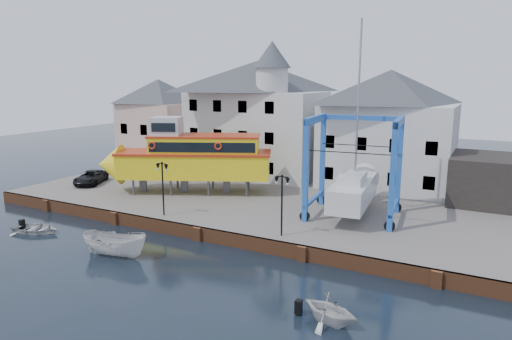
% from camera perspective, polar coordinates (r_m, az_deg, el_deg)
% --- Properties ---
extents(ground, '(140.00, 140.00, 0.00)m').
position_cam_1_polar(ground, '(33.26, -7.25, -8.74)').
color(ground, '#19262D').
rests_on(ground, ground).
extents(hardstanding, '(44.00, 22.00, 1.00)m').
position_cam_1_polar(hardstanding, '(42.15, 1.34, -3.59)').
color(hardstanding, '#615E5C').
rests_on(hardstanding, ground).
extents(quay_wall, '(44.00, 0.47, 1.00)m').
position_cam_1_polar(quay_wall, '(33.18, -7.17, -7.87)').
color(quay_wall, brown).
rests_on(quay_wall, ground).
extents(building_pink, '(8.00, 7.00, 10.30)m').
position_cam_1_polar(building_pink, '(56.75, -11.94, 5.84)').
color(building_pink, beige).
rests_on(building_pink, hardstanding).
extents(building_white_main, '(14.00, 8.30, 14.00)m').
position_cam_1_polar(building_white_main, '(49.68, 0.14, 6.71)').
color(building_white_main, silver).
rests_on(building_white_main, hardstanding).
extents(building_white_right, '(12.00, 8.00, 11.20)m').
position_cam_1_polar(building_white_right, '(45.64, 16.18, 4.91)').
color(building_white_right, silver).
rests_on(building_white_right, hardstanding).
extents(shed_dark, '(8.00, 7.00, 4.00)m').
position_cam_1_polar(shed_dark, '(43.29, 28.40, -1.18)').
color(shed_dark, black).
rests_on(shed_dark, hardstanding).
extents(lamp_post_left, '(1.12, 0.32, 4.20)m').
position_cam_1_polar(lamp_post_left, '(35.39, -11.62, -0.62)').
color(lamp_post_left, black).
rests_on(lamp_post_left, hardstanding).
extents(lamp_post_right, '(1.12, 0.32, 4.20)m').
position_cam_1_polar(lamp_post_right, '(30.16, 3.27, -2.48)').
color(lamp_post_right, black).
rests_on(lamp_post_right, hardstanding).
extents(tour_boat, '(16.11, 10.15, 6.97)m').
position_cam_1_polar(tour_boat, '(42.40, -8.96, 1.60)').
color(tour_boat, '#59595E').
rests_on(tour_boat, hardstanding).
extents(travel_lift, '(7.32, 9.89, 14.64)m').
position_cam_1_polar(travel_lift, '(36.14, 12.32, -1.59)').
color(travel_lift, '#1F48B1').
rests_on(travel_lift, hardstanding).
extents(van, '(3.95, 5.18, 1.31)m').
position_cam_1_polar(van, '(48.64, -19.95, -0.86)').
color(van, black).
rests_on(van, hardstanding).
extents(motorboat_a, '(4.93, 2.53, 1.81)m').
position_cam_1_polar(motorboat_a, '(31.70, -17.10, -10.20)').
color(motorboat_a, silver).
rests_on(motorboat_a, ground).
extents(motorboat_c, '(3.49, 3.20, 1.55)m').
position_cam_1_polar(motorboat_c, '(23.12, 9.18, -18.28)').
color(motorboat_c, silver).
rests_on(motorboat_c, ground).
extents(motorboat_d, '(4.23, 3.49, 0.76)m').
position_cam_1_polar(motorboat_d, '(38.50, -25.77, -7.00)').
color(motorboat_d, silver).
rests_on(motorboat_d, ground).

